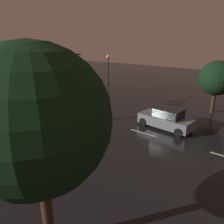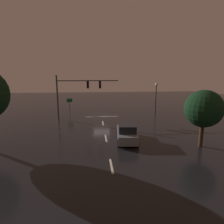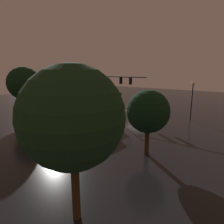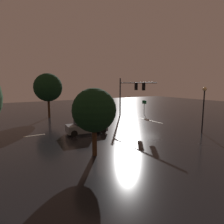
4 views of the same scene
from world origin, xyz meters
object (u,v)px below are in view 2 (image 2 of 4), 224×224
traffic_signal_assembly (78,89)px  street_lamp_left_kerb (156,93)px  tree_left_near (204,109)px  route_sign (70,102)px  car_approaching (127,133)px

traffic_signal_assembly → street_lamp_left_kerb: size_ratio=1.73×
traffic_signal_assembly → street_lamp_left_kerb: (-11.72, -1.12, -0.79)m
street_lamp_left_kerb → tree_left_near: 13.01m
tree_left_near → route_sign: bearing=-50.4°
street_lamp_left_kerb → route_sign: (13.48, -3.23, -1.73)m
route_sign → street_lamp_left_kerb: bearing=166.5°
car_approaching → tree_left_near: bearing=161.8°
traffic_signal_assembly → tree_left_near: (-11.66, 11.89, -0.88)m
car_approaching → street_lamp_left_kerb: bearing=-120.3°
tree_left_near → street_lamp_left_kerb: bearing=-90.3°
street_lamp_left_kerb → tree_left_near: tree_left_near is taller
traffic_signal_assembly → route_sign: traffic_signal_assembly is taller
traffic_signal_assembly → car_approaching: 11.70m
tree_left_near → traffic_signal_assembly: bearing=-45.6°
traffic_signal_assembly → street_lamp_left_kerb: 11.80m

